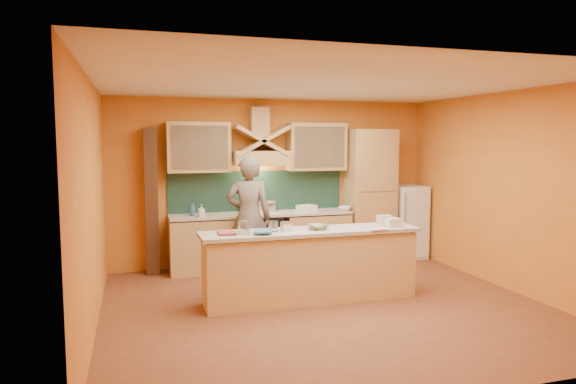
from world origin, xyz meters
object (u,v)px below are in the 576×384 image
object	(u,v)px
stove	(262,241)
kitchen_scale	(286,227)
person	(249,217)
mixing_bowl	(318,227)
fridge	(407,222)

from	to	relation	value
stove	kitchen_scale	bearing A→B (deg)	-94.08
stove	person	world-z (taller)	person
kitchen_scale	stove	bearing A→B (deg)	81.35
person	kitchen_scale	size ratio (longest dim) A/B	15.67
person	mixing_bowl	bearing A→B (deg)	129.25
person	mixing_bowl	xyz separation A→B (m)	(0.63, -1.36, 0.04)
mixing_bowl	person	bearing A→B (deg)	114.85
stove	kitchen_scale	xyz separation A→B (m)	(-0.13, -1.89, 0.54)
fridge	mixing_bowl	bearing A→B (deg)	-141.74
stove	kitchen_scale	size ratio (longest dim) A/B	7.52
fridge	person	size ratio (longest dim) A/B	0.69
stove	person	bearing A→B (deg)	-121.68
stove	fridge	world-z (taller)	fridge
stove	person	distance (m)	0.80
fridge	stove	bearing A→B (deg)	180.00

